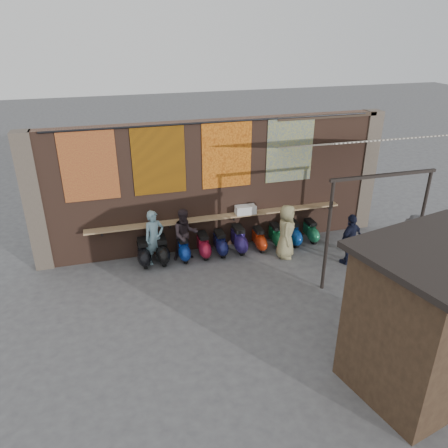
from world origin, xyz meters
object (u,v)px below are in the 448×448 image
Objects in this scene: scooter_stool_3 at (204,246)px; shopper_grey at (413,244)px; scooter_stool_9 at (311,231)px; diner_right at (185,235)px; scooter_stool_7 at (276,236)px; diner_left at (154,238)px; scooter_stool_6 at (259,239)px; scooter_stool_0 at (143,253)px; scooter_stool_2 at (183,249)px; shopper_tan at (286,232)px; market_stall at (431,322)px; scooter_stool_4 at (220,243)px; scooter_stool_8 at (292,233)px; scooter_stool_5 at (239,240)px; shopper_navy at (350,239)px; shelf_box at (246,210)px; scooter_stool_1 at (162,250)px.

shopper_grey is at bearing -24.09° from scooter_stool_3.
diner_right is at bearing -179.45° from scooter_stool_9.
diner_left is at bearing -179.60° from scooter_stool_7.
scooter_stool_3 is 1.06× the size of scooter_stool_6.
scooter_stool_2 is (1.19, -0.03, -0.03)m from scooter_stool_0.
scooter_stool_9 is 0.42× the size of shopper_grey.
shopper_tan is 0.58× the size of market_stall.
scooter_stool_3 is 3.60m from scooter_stool_9.
diner_left is (-1.99, 0.02, 0.47)m from scooter_stool_4.
diner_left reaches higher than scooter_stool_7.
market_stall is (1.17, -6.11, 1.10)m from scooter_stool_6.
scooter_stool_7 is 0.43× the size of shopper_grey.
scooter_stool_2 is at bearing 103.16° from shopper_tan.
diner_right is at bearing 106.83° from market_stall.
scooter_stool_4 reaches higher than scooter_stool_2.
market_stall is at bearing -68.38° from scooter_stool_4.
scooter_stool_8 is at bearing 0.02° from scooter_stool_0.
scooter_stool_2 reaches higher than scooter_stool_6.
scooter_stool_0 is 0.94× the size of scooter_stool_5.
diner_right is (0.91, 0.00, -0.03)m from diner_left.
scooter_stool_7 is 1.21m from scooter_stool_9.
diner_right reaches higher than scooter_stool_8.
scooter_stool_2 is at bearing -179.36° from scooter_stool_4.
scooter_stool_4 is 3.87m from shopper_navy.
diner_left reaches higher than shelf_box.
scooter_stool_3 reaches higher than scooter_stool_4.
scooter_stool_5 is at bearing 1.45° from scooter_stool_4.
scooter_stool_2 is 0.96m from diner_left.
scooter_stool_1 is 3.05m from scooter_stool_6.
scooter_stool_8 is (2.41, 0.02, 0.03)m from scooter_stool_4.
market_stall reaches higher than scooter_stool_5.
shopper_grey reaches higher than scooter_stool_6.
scooter_stool_7 is 0.55m from scooter_stool_8.
scooter_stool_5 is 0.54× the size of shopper_navy.
diner_right is at bearing 178.98° from scooter_stool_4.
shopper_grey is at bearing -34.35° from shelf_box.
scooter_stool_3 is 0.53m from scooter_stool_4.
scooter_stool_6 is (0.36, -0.35, -0.91)m from shelf_box.
shopper_navy is at bearing -43.94° from scooter_stool_7.
shelf_box is 2.05m from diner_right.
shopper_tan reaches higher than scooter_stool_7.
shopper_grey is 0.61× the size of market_stall.
shopper_grey is (6.10, -2.43, 0.52)m from scooter_stool_2.
market_stall is at bearing -64.25° from scooter_stool_3.
scooter_stool_5 reaches higher than scooter_stool_7.
shopper_tan is (-0.00, -0.73, 0.49)m from scooter_stool_7.
shelf_box is 0.85× the size of scooter_stool_7.
scooter_stool_3 is (0.63, 0.02, 0.01)m from scooter_stool_2.
scooter_stool_8 is at bearing 77.39° from market_stall.
diner_right is at bearing -18.41° from diner_left.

